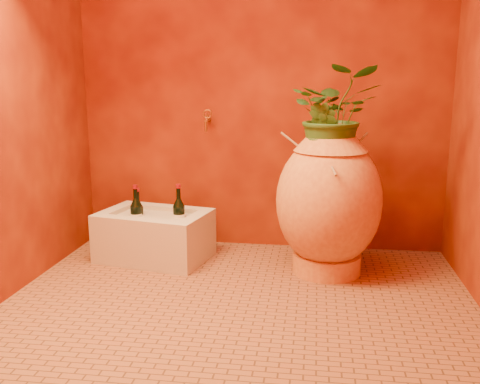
% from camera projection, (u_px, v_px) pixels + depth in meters
% --- Properties ---
extents(floor, '(2.50, 2.50, 0.00)m').
position_uv_depth(floor, '(240.00, 300.00, 2.87)').
color(floor, brown).
rests_on(floor, ground).
extents(wall_back, '(2.50, 0.02, 2.50)m').
position_uv_depth(wall_back, '(261.00, 66.00, 3.58)').
color(wall_back, '#500D04').
rests_on(wall_back, ground).
extents(wall_left, '(0.02, 2.00, 2.50)m').
position_uv_depth(wall_left, '(3.00, 62.00, 2.78)').
color(wall_left, '#500D04').
rests_on(wall_left, ground).
extents(amphora, '(0.81, 0.81, 0.90)m').
position_uv_depth(amphora, '(329.00, 201.00, 3.20)').
color(amphora, gold).
rests_on(amphora, floor).
extents(stone_basin, '(0.76, 0.60, 0.32)m').
position_uv_depth(stone_basin, '(155.00, 236.00, 3.51)').
color(stone_basin, beige).
rests_on(stone_basin, floor).
extents(wine_bottle_a, '(0.07, 0.07, 0.29)m').
position_uv_depth(wine_bottle_a, '(138.00, 216.00, 3.50)').
color(wine_bottle_a, black).
rests_on(wine_bottle_a, stone_basin).
extents(wine_bottle_b, '(0.08, 0.08, 0.33)m').
position_uv_depth(wine_bottle_b, '(179.00, 216.00, 3.46)').
color(wine_bottle_b, black).
rests_on(wine_bottle_b, stone_basin).
extents(wine_bottle_c, '(0.08, 0.08, 0.32)m').
position_uv_depth(wine_bottle_c, '(136.00, 216.00, 3.49)').
color(wine_bottle_c, black).
rests_on(wine_bottle_c, stone_basin).
extents(wall_tap, '(0.06, 0.14, 0.15)m').
position_uv_depth(wall_tap, '(207.00, 120.00, 3.63)').
color(wall_tap, '#996723').
rests_on(wall_tap, wall_back).
extents(plant_main, '(0.53, 0.47, 0.56)m').
position_uv_depth(plant_main, '(335.00, 114.00, 3.10)').
color(plant_main, '#264F1C').
rests_on(plant_main, amphora).
extents(plant_side, '(0.25, 0.26, 0.37)m').
position_uv_depth(plant_side, '(324.00, 134.00, 3.05)').
color(plant_side, '#264F1C').
rests_on(plant_side, amphora).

